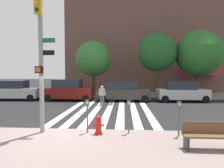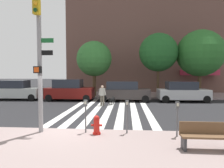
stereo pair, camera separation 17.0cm
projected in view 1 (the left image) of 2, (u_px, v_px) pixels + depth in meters
The scene contains 19 objects.
ground_plane at pixel (91, 109), 14.08m from camera, with size 160.00×160.00×0.00m, color #232326.
sidewalk_near at pixel (45, 154), 5.93m from camera, with size 60.00×5.00×0.15m, color gray.
sidewalk_far at pixel (104, 95), 22.72m from camera, with size 80.00×6.00×0.15m, color gray.
crosswalk_stripes at pixel (109, 109), 13.99m from camera, with size 5.85×10.74×0.01m.
traffic_light_pole at pixel (40, 51), 7.71m from camera, with size 0.74×0.46×5.80m.
fire_hydrant at pixel (98, 125), 7.65m from camera, with size 0.44×0.32×0.76m.
parking_meter_curbside at pixel (179, 114), 7.38m from camera, with size 0.14×0.11×1.36m.
parking_meter_second_along at pixel (129, 112), 7.74m from camera, with size 0.14×0.11×1.36m.
parking_meter_third_along at pixel (87, 112), 7.82m from camera, with size 0.14×0.11×1.36m.
sidewalk_bench at pixel (208, 135), 6.13m from camera, with size 1.60×0.44×0.87m.
parked_car_near_curb at pixel (15, 91), 18.76m from camera, with size 4.76×2.05×1.94m.
parked_car_behind_first at pixel (69, 90), 18.41m from camera, with size 4.53×2.05×2.05m.
parked_car_third_in_line at pixel (123, 91), 18.07m from camera, with size 4.84×2.13×1.87m.
parked_car_fourth_in_line at pixel (182, 92), 17.72m from camera, with size 4.60×2.05×1.87m.
street_tree_nearest at pixel (93, 59), 20.97m from camera, with size 3.88×3.88×6.04m.
street_tree_middle at pixel (157, 53), 20.08m from camera, with size 4.04×4.04×6.71m.
street_tree_further at pixel (199, 54), 19.98m from camera, with size 4.85×4.85×7.01m.
pedestrian_dog_walker at pixel (102, 94), 15.38m from camera, with size 0.69×0.36×1.64m.
dog_on_leash at pixel (111, 99), 15.89m from camera, with size 0.52×1.04×0.65m.
Camera 1 is at (2.46, -8.16, 2.59)m, focal length 30.44 mm.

